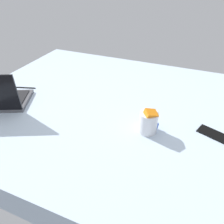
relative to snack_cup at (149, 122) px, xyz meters
The scene contains 4 objects.
bed_mattress 33.03cm from the snack_cup, 35.40° to the right, with size 180.00×140.00×18.00cm, color silver.
snack_cup is the anchor object (origin of this frame).
cell_phone 32.28cm from the snack_cup, 162.63° to the right, with size 6.80×14.00×0.80cm, color black.
charger_cable 89.83cm from the snack_cup, ahead, with size 17.00×0.60×0.60cm, color black.
Camera 1 is at (-37.26, 96.80, 85.88)cm, focal length 33.18 mm.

